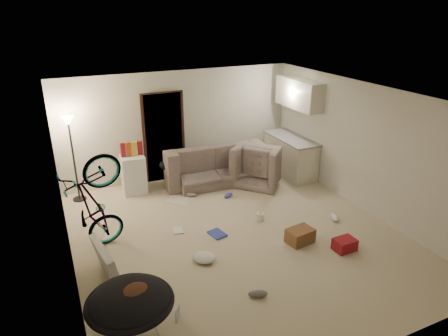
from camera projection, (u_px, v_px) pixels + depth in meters
name	position (u px, v px, depth m)	size (l,w,h in m)	color
floor	(236.00, 235.00, 7.17)	(5.50, 6.00, 0.02)	beige
ceiling	(238.00, 96.00, 6.21)	(5.50, 6.00, 0.02)	white
wall_back	(179.00, 125.00, 9.22)	(5.50, 0.02, 2.50)	beige
wall_front	(366.00, 272.00, 4.16)	(5.50, 0.02, 2.50)	beige
wall_left	(62.00, 202.00, 5.63)	(0.02, 6.00, 2.50)	beige
wall_right	(364.00, 148.00, 7.76)	(0.02, 6.00, 2.50)	beige
doorway	(164.00, 137.00, 9.12)	(0.85, 0.10, 2.04)	black
door_trim	(164.00, 138.00, 9.10)	(0.97, 0.04, 2.10)	black
floor_lamp	(71.00, 141.00, 7.97)	(0.28, 0.28, 1.81)	black
kitchen_counter	(290.00, 156.00, 9.62)	(0.60, 1.50, 0.88)	beige
counter_top	(291.00, 138.00, 9.44)	(0.64, 1.54, 0.04)	gray
kitchen_uppers	(299.00, 94.00, 9.09)	(0.38, 1.40, 0.65)	beige
sofa	(211.00, 166.00, 9.31)	(2.30, 0.90, 0.67)	#333A33
armchair	(261.00, 167.00, 9.26)	(1.05, 0.92, 0.68)	#333A33
bicycle	(97.00, 226.00, 6.56)	(0.62, 1.77, 0.93)	black
book_asset	(176.00, 324.00, 5.17)	(0.16, 0.21, 0.02)	maroon
mini_fridge	(133.00, 174.00, 8.67)	(0.49, 0.49, 0.84)	white
snack_box_0	(123.00, 150.00, 8.38)	(0.10, 0.07, 0.30)	maroon
snack_box_1	(129.00, 149.00, 8.43)	(0.10, 0.07, 0.30)	#BE4A17
snack_box_2	(134.00, 148.00, 8.48)	(0.10, 0.07, 0.30)	gold
snack_box_3	(140.00, 148.00, 8.52)	(0.10, 0.07, 0.30)	maroon
saucer_chair	(131.00, 309.00, 4.79)	(1.07, 1.07, 0.76)	silver
hoodie	(134.00, 295.00, 4.71)	(0.48, 0.40, 0.22)	#4D2B1A
sofa_drape	(172.00, 164.00, 8.87)	(0.56, 0.46, 0.28)	black
tv_box	(107.00, 263.00, 5.90)	(0.11, 0.89, 0.59)	silver
drink_case_a	(300.00, 236.00, 6.90)	(0.45, 0.32, 0.26)	brown
drink_case_b	(345.00, 245.00, 6.69)	(0.36, 0.26, 0.21)	maroon
juicer	(260.00, 216.00, 7.62)	(0.15, 0.15, 0.21)	white
newspaper	(179.00, 200.00, 8.42)	(0.39, 0.52, 0.01)	beige
book_blue	(217.00, 234.00, 7.17)	(0.24, 0.32, 0.03)	#2F43AB
book_white	(178.00, 231.00, 7.28)	(0.18, 0.24, 0.02)	silver
shoe_0	(228.00, 195.00, 8.55)	(0.24, 0.10, 0.09)	#2F43AB
shoe_1	(191.00, 195.00, 8.57)	(0.24, 0.10, 0.09)	slate
shoe_3	(258.00, 294.00, 5.63)	(0.28, 0.12, 0.10)	slate
shoe_4	(334.00, 217.00, 7.66)	(0.30, 0.12, 0.11)	white
clothes_lump_b	(219.00, 182.00, 9.09)	(0.51, 0.44, 0.16)	black
clothes_lump_c	(204.00, 257.00, 6.43)	(0.38, 0.32, 0.12)	silver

